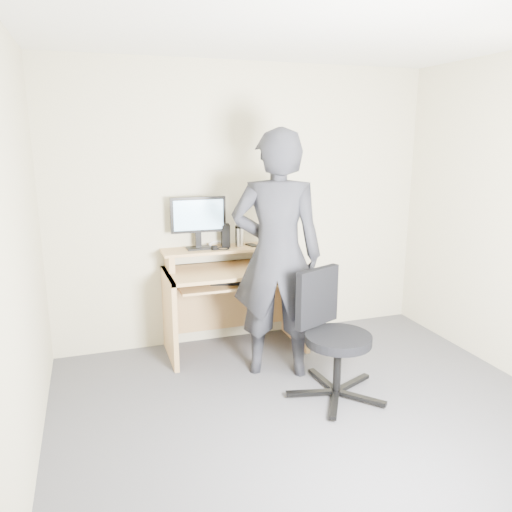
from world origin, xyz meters
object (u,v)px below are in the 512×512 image
office_chair (331,330)px  person (277,256)px  desk (233,288)px  monitor (198,218)px

office_chair → person: 0.71m
desk → monitor: (-0.27, 0.08, 0.63)m
monitor → person: person is taller
monitor → office_chair: bearing=-57.1°
desk → office_chair: (0.44, -1.05, -0.05)m
desk → office_chair: size_ratio=1.32×
monitor → person: 0.85m
desk → person: size_ratio=0.62×
monitor → office_chair: 1.51m
monitor → office_chair: monitor is taller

